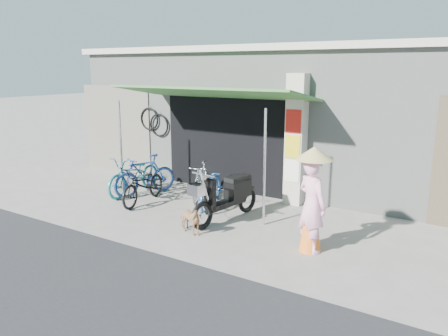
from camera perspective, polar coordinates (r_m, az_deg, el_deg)
The scene contains 13 objects.
ground at distance 8.80m, azimuth -2.37°, elevation -7.76°, with size 80.00×80.00×0.00m, color gray.
bicycle_shop at distance 12.83m, azimuth 10.56°, elevation 7.03°, with size 12.30×5.30×3.66m.
shop_pillar at distance 10.12m, azimuth 9.44°, elevation 3.60°, with size 0.42×0.44×3.00m.
awning at distance 10.11m, azimuth -1.53°, elevation 9.56°, with size 4.60×1.88×2.72m.
neighbour_left at distance 13.59m, azimuth -13.80°, elevation 4.92°, with size 2.60×0.06×2.60m, color #6B665B.
bike_teal at distance 11.20m, azimuth -11.62°, elevation -0.86°, with size 0.65×1.86×0.98m, color teal.
bike_blue at distance 11.03m, azimuth -10.26°, elevation -0.94°, with size 0.47×1.67×1.01m, color navy.
bike_black at distance 10.40m, azimuth -10.44°, elevation -2.14°, with size 0.59×1.69×0.89m, color black.
bike_silver at distance 10.47m, azimuth -2.96°, elevation -1.76°, with size 0.43×1.52×0.91m, color #A7A8AC.
bike_navy at distance 10.01m, azimuth -1.64°, elevation -2.47°, with size 0.60×1.72×0.90m, color #205096.
street_dog at distance 8.42m, azimuth -4.62°, elevation -6.75°, with size 0.30×0.66×0.56m, color tan.
moped at distance 9.06m, azimuth 0.47°, elevation -3.71°, with size 0.64×1.99×1.13m.
nun at distance 7.58m, azimuth 11.41°, elevation -4.23°, with size 0.72×0.64×1.84m.
Camera 1 is at (4.66, -6.79, 3.12)m, focal length 35.00 mm.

